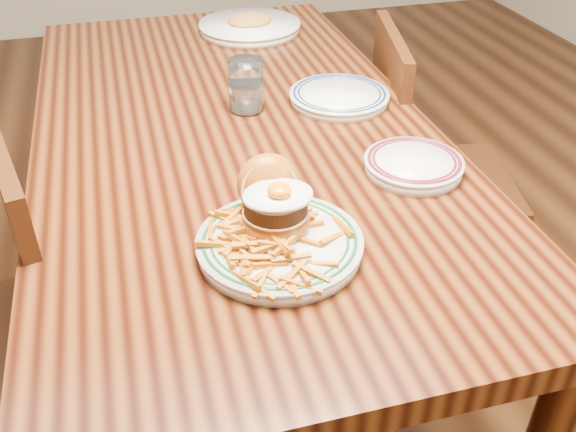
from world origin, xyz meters
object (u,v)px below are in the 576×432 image
object	(u,v)px
main_plate	(278,229)
chair_right	(421,170)
side_plate	(414,164)
table	(235,159)

from	to	relation	value
main_plate	chair_right	bearing A→B (deg)	50.41
main_plate	side_plate	bearing A→B (deg)	30.93
side_plate	table	bearing A→B (deg)	144.88
chair_right	main_plate	size ratio (longest dim) A/B	3.05
table	main_plate	xyz separation A→B (m)	(-0.02, -0.45, 0.12)
table	chair_right	bearing A→B (deg)	15.88
table	chair_right	world-z (taller)	chair_right
chair_right	side_plate	size ratio (longest dim) A/B	4.35
table	main_plate	size ratio (longest dim) A/B	5.74
chair_right	side_plate	world-z (taller)	chair_right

